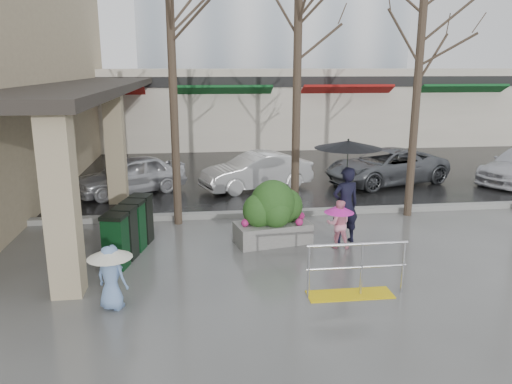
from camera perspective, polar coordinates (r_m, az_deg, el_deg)
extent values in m
plane|color=#51514F|center=(10.44, 1.76, -9.20)|extent=(120.00, 120.00, 0.00)
cube|color=black|center=(31.77, -4.29, 6.68)|extent=(120.00, 36.00, 0.01)
cube|color=gray|center=(14.15, -0.69, -2.52)|extent=(120.00, 0.30, 0.15)
cube|color=#2D2823|center=(17.79, -18.15, 11.84)|extent=(2.80, 18.00, 0.25)
cube|color=tan|center=(9.59, -21.36, -1.27)|extent=(0.55, 0.55, 3.50)
cube|color=tan|center=(15.84, -15.76, 4.97)|extent=(0.55, 0.55, 3.50)
cube|color=beige|center=(27.77, 0.23, 9.77)|extent=(34.00, 6.00, 4.00)
cube|color=maroon|center=(25.01, -17.71, 10.58)|extent=(4.50, 1.68, 0.87)
cube|color=#0F4C1E|center=(24.64, -3.61, 11.16)|extent=(4.50, 1.68, 0.87)
cube|color=maroon|center=(25.71, 10.12, 11.10)|extent=(4.50, 1.68, 0.87)
cube|color=#0F4C1E|center=(28.05, 22.13, 10.54)|extent=(4.50, 1.68, 0.87)
cube|color=black|center=(24.82, 1.09, 12.48)|extent=(34.00, 0.35, 0.50)
cube|color=yellow|center=(9.65, 10.68, -11.44)|extent=(1.60, 0.50, 0.02)
cylinder|color=silver|center=(9.25, 6.03, -9.10)|extent=(0.05, 0.05, 1.00)
cylinder|color=silver|center=(9.51, 11.98, -8.66)|extent=(0.05, 0.05, 1.00)
cylinder|color=silver|center=(9.79, 16.46, -8.27)|extent=(0.05, 0.05, 1.00)
cylinder|color=silver|center=(9.30, 11.55, -5.87)|extent=(1.90, 0.06, 0.06)
cylinder|color=silver|center=(9.46, 11.41, -8.43)|extent=(1.90, 0.04, 0.04)
cylinder|color=#382B21|center=(13.10, -9.42, 10.75)|extent=(0.22, 0.22, 6.80)
cylinder|color=#382B21|center=(13.35, 4.69, 11.38)|extent=(0.22, 0.22, 7.00)
cylinder|color=#382B21|center=(14.40, 17.84, 9.97)|extent=(0.22, 0.22, 6.50)
imported|color=black|center=(12.08, 10.18, -1.48)|extent=(0.75, 0.57, 1.86)
cylinder|color=black|center=(11.86, 10.39, 2.99)|extent=(0.02, 0.02, 1.18)
cone|color=black|center=(11.78, 10.49, 5.37)|extent=(1.58, 1.58, 0.18)
sphere|color=black|center=(11.76, 10.52, 5.90)|extent=(0.05, 0.05, 0.05)
imported|color=pink|center=(11.79, 9.41, -3.62)|extent=(0.63, 0.53, 1.15)
cylinder|color=black|center=(11.73, 9.45, -2.64)|extent=(0.02, 0.02, 0.50)
cone|color=#F727C0|center=(11.69, 9.48, -1.90)|extent=(0.70, 0.70, 0.18)
sphere|color=black|center=(11.66, 9.51, -1.38)|extent=(0.05, 0.05, 0.05)
imported|color=#6F92C7|center=(9.13, -16.20, -9.36)|extent=(0.68, 0.58, 1.17)
cylinder|color=black|center=(9.03, -16.32, -7.77)|extent=(0.02, 0.02, 0.54)
cone|color=silver|center=(8.97, -16.40, -6.69)|extent=(0.78, 0.78, 0.18)
sphere|color=black|center=(8.93, -16.45, -6.03)|extent=(0.05, 0.05, 0.05)
cube|color=slate|center=(12.08, 1.90, -4.65)|extent=(1.91, 1.23, 0.49)
ellipsoid|color=#214616|center=(11.86, 1.93, -1.31)|extent=(1.08, 0.97, 1.13)
sphere|color=#214616|center=(11.76, 0.34, -2.13)|extent=(0.78, 0.78, 0.78)
sphere|color=#214616|center=(12.09, 3.42, -1.61)|extent=(0.82, 0.82, 0.82)
cube|color=#0C3618|center=(10.90, -15.74, -5.67)|extent=(0.53, 0.53, 1.08)
cube|color=black|center=(10.72, -15.95, -2.71)|extent=(0.57, 0.57, 0.08)
cube|color=black|center=(11.37, -14.73, -4.77)|extent=(0.53, 0.53, 1.08)
cube|color=black|center=(11.20, -14.91, -1.92)|extent=(0.57, 0.57, 0.08)
cube|color=#0D3D1B|center=(11.85, -13.80, -3.94)|extent=(0.53, 0.53, 1.08)
cube|color=black|center=(11.69, -13.96, -1.19)|extent=(0.57, 0.57, 0.08)
cube|color=black|center=(12.33, -12.94, -3.17)|extent=(0.53, 0.53, 1.08)
cube|color=black|center=(12.17, -13.09, -0.53)|extent=(0.57, 0.57, 0.08)
imported|color=silver|center=(17.10, -14.20, 1.90)|extent=(3.96, 3.09, 1.26)
imported|color=silver|center=(17.18, 0.06, 2.39)|extent=(4.05, 2.55, 1.26)
imported|color=#5A5D62|center=(18.62, 14.63, 2.86)|extent=(4.95, 3.36, 1.26)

